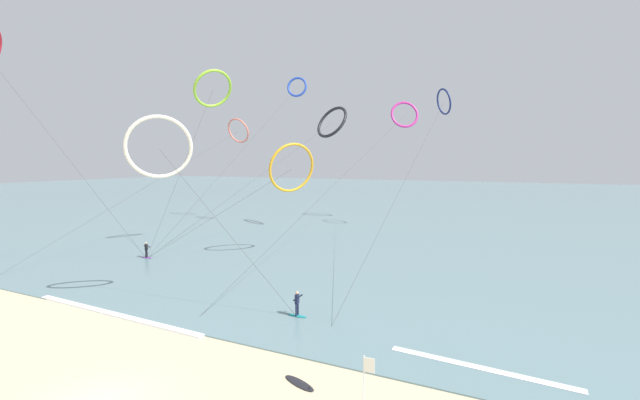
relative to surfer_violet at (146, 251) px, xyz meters
The scene contains 15 objects.
sea_water 89.56m from the surfer_violet, 77.65° to the left, with size 400.00×200.00×0.08m, color slate.
surfer_violet is the anchor object (origin of this frame).
surfer_teal 23.43m from the surfer_violet, 18.96° to the right, with size 1.40×0.60×1.70m.
kite_charcoal 31.03m from the surfer_violet, 66.61° to the left, with size 13.85×27.32×18.51m.
kite_amber 17.77m from the surfer_violet, 27.56° to the left, with size 15.78×9.87×12.26m.
kite_navy 43.84m from the surfer_violet, 49.91° to the left, with size 3.14×40.97×20.76m.
kite_lime 19.12m from the surfer_violet, 56.97° to the left, with size 6.30×8.99×20.40m.
kite_ivory 19.42m from the surfer_violet, 37.79° to the right, with size 11.20×4.62×13.41m.
kite_magenta 45.36m from the surfer_violet, 63.90° to the left, with size 5.00×50.32×20.42m.
kite_coral 32.69m from the surfer_violet, 106.60° to the left, with size 4.61×39.92×17.74m.
kite_cobalt 32.75m from the surfer_violet, 78.89° to the left, with size 6.55×25.77×23.16m.
surfboard_spare 29.91m from the surfer_violet, 29.42° to the right, with size 1.96×1.16×0.20m.
beach_flag 33.66m from the surfer_violet, 28.17° to the right, with size 0.47×0.06×2.66m.
wave_crest_near 16.47m from the surfer_violet, 49.26° to the right, with size 15.60×0.50×0.12m, color white.
wave_crest_mid 34.98m from the surfer_violet, 16.27° to the right, with size 8.95×0.50×0.12m, color white.
Camera 1 is at (15.24, -10.43, 10.29)m, focal length 22.67 mm.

